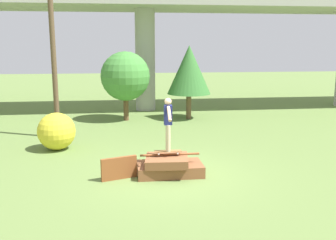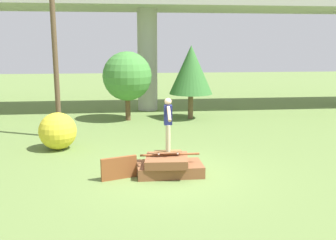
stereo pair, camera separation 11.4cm
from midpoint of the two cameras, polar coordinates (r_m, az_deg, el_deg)
name	(u,v)px [view 1 (the left image)]	position (r m, az deg, el deg)	size (l,w,h in m)	color
ground_plane	(170,174)	(10.84, -0.03, -8.28)	(80.00, 80.00, 0.00)	olive
scrap_pile	(169,166)	(10.73, -0.18, -7.05)	(1.87, 1.21, 0.62)	brown
scrap_plank_loose	(119,168)	(10.48, -7.78, -7.29)	(0.99, 0.42, 0.63)	brown
skateboard	(168,151)	(10.60, -0.31, -4.79)	(0.77, 0.21, 0.09)	brown
skater	(168,121)	(10.39, -0.31, -0.15)	(0.22, 1.15, 1.50)	#C6B78E
highway_overpass	(145,11)	(21.30, -3.74, 16.21)	(44.00, 4.72, 6.19)	#A8A59E
utility_pole	(53,42)	(15.29, -17.38, 11.34)	(1.30, 0.20, 7.30)	brown
tree_behind_left	(125,76)	(18.29, -6.69, 6.62)	(2.38, 2.38, 3.36)	brown
tree_behind_right	(189,70)	(18.59, 3.06, 7.63)	(2.15, 2.15, 3.65)	brown
bush_yellow_flowering	(57,131)	(13.76, -16.85, -1.66)	(1.32, 1.32, 1.32)	gold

